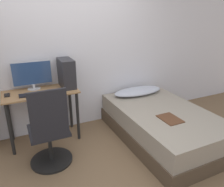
# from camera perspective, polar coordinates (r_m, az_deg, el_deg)

# --- Properties ---
(ground_plane) EXTENTS (14.00, 14.00, 0.00)m
(ground_plane) POSITION_cam_1_polar(r_m,az_deg,el_deg) (2.69, -1.37, -22.25)
(ground_plane) COLOR brown
(wall_back) EXTENTS (8.00, 0.05, 2.50)m
(wall_back) POSITION_cam_1_polar(r_m,az_deg,el_deg) (3.45, -11.99, 10.59)
(wall_back) COLOR silver
(wall_back) RESTS_ON ground_plane
(desk) EXTENTS (1.02, 0.50, 0.77)m
(desk) POSITION_cam_1_polar(r_m,az_deg,el_deg) (3.27, -17.89, -1.82)
(desk) COLOR #997047
(desk) RESTS_ON ground_plane
(office_chair) EXTENTS (0.53, 0.53, 1.05)m
(office_chair) POSITION_cam_1_polar(r_m,az_deg,el_deg) (2.80, -15.91, -10.80)
(office_chair) COLOR black
(office_chair) RESTS_ON ground_plane
(bed) EXTENTS (1.18, 1.92, 0.47)m
(bed) POSITION_cam_1_polar(r_m,az_deg,el_deg) (3.42, 12.85, -7.74)
(bed) COLOR #4C3D2D
(bed) RESTS_ON ground_plane
(pillow) EXTENTS (0.90, 0.36, 0.11)m
(pillow) POSITION_cam_1_polar(r_m,az_deg,el_deg) (3.82, 6.80, 0.60)
(pillow) COLOR #B2B7C6
(pillow) RESTS_ON bed
(magazine) EXTENTS (0.24, 0.32, 0.01)m
(magazine) POSITION_cam_1_polar(r_m,az_deg,el_deg) (3.05, 14.91, -6.40)
(magazine) COLOR #56331E
(magazine) RESTS_ON bed
(monitor) EXTENTS (0.55, 0.18, 0.41)m
(monitor) POSITION_cam_1_polar(r_m,az_deg,el_deg) (3.30, -20.11, 4.68)
(monitor) COLOR #B7B7BC
(monitor) RESTS_ON desk
(keyboard) EXTENTS (0.43, 0.12, 0.02)m
(keyboard) POSITION_cam_1_polar(r_m,az_deg,el_deg) (3.12, -19.28, -0.09)
(keyboard) COLOR black
(keyboard) RESTS_ON desk
(pc_tower) EXTENTS (0.19, 0.38, 0.42)m
(pc_tower) POSITION_cam_1_polar(r_m,az_deg,el_deg) (3.27, -11.82, 5.22)
(pc_tower) COLOR #232328
(pc_tower) RESTS_ON desk
(mouse) EXTENTS (0.06, 0.09, 0.02)m
(mouse) POSITION_cam_1_polar(r_m,az_deg,el_deg) (3.15, -14.54, 0.64)
(mouse) COLOR black
(mouse) RESTS_ON desk
(phone) EXTENTS (0.07, 0.14, 0.01)m
(phone) POSITION_cam_1_polar(r_m,az_deg,el_deg) (3.24, -25.74, -0.38)
(phone) COLOR black
(phone) RESTS_ON desk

